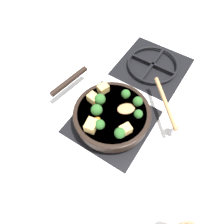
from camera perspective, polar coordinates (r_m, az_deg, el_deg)
name	(u,v)px	position (r m, az deg, el deg)	size (l,w,h in m)	color
ground_plane	(112,122)	(0.89, 0.00, -2.60)	(2.40, 2.40, 0.00)	white
front_burner_grate	(112,120)	(0.88, 0.00, -2.22)	(0.31, 0.31, 0.03)	black
rear_burner_grate	(153,65)	(1.08, 10.54, 11.89)	(0.31, 0.31, 0.03)	black
skillet_pan	(111,114)	(0.85, -0.17, -0.65)	(0.42, 0.30, 0.05)	black
wooden_spoon	(149,105)	(0.85, 9.61, 1.82)	(0.24, 0.24, 0.02)	#A87A4C
tofu_cube_center_large	(91,125)	(0.78, -5.44, -3.53)	(0.05, 0.04, 0.04)	tan
tofu_cube_near_handle	(126,129)	(0.77, 3.56, -4.58)	(0.04, 0.03, 0.03)	tan
tofu_cube_east_chunk	(93,98)	(0.85, -4.90, 3.59)	(0.04, 0.03, 0.03)	tan
tofu_cube_west_chunk	(103,88)	(0.87, -2.32, 6.16)	(0.04, 0.03, 0.03)	tan
broccoli_floret_near_spoon	(126,94)	(0.85, 3.61, 4.72)	(0.04, 0.04, 0.04)	#709956
broccoli_floret_center_top	(100,99)	(0.83, -3.18, 3.34)	(0.04, 0.04, 0.05)	#709956
broccoli_floret_east_rim	(100,125)	(0.77, -3.14, -3.34)	(0.04, 0.04, 0.04)	#709956
broccoli_floret_west_rim	(138,114)	(0.80, 6.88, -0.54)	(0.03, 0.03, 0.04)	#709956
broccoli_floret_north_edge	(120,133)	(0.76, 2.04, -5.53)	(0.04, 0.04, 0.05)	#709956
broccoli_floret_south_cluster	(97,110)	(0.80, -4.03, 0.54)	(0.04, 0.04, 0.05)	#709956
broccoli_floret_mid_floret	(138,101)	(0.83, 6.77, 2.74)	(0.04, 0.04, 0.04)	#709956
carrot_slice_orange_thin	(97,108)	(0.84, -3.98, 1.18)	(0.02, 0.02, 0.01)	orange
carrot_slice_near_center	(97,120)	(0.81, -3.90, -2.00)	(0.02, 0.02, 0.01)	orange
salt_shaker	(177,128)	(0.87, 16.58, -4.15)	(0.04, 0.04, 0.09)	white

